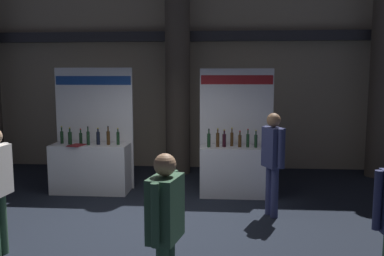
# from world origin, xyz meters

# --- Properties ---
(ground_plane) EXTENTS (26.57, 26.57, 0.00)m
(ground_plane) POSITION_xyz_m (0.00, 0.00, 0.00)
(ground_plane) COLOR black
(hall_colonnade) EXTENTS (13.28, 1.19, 6.05)m
(hall_colonnade) POSITION_xyz_m (0.00, 4.30, 2.93)
(hall_colonnade) COLOR tan
(hall_colonnade) RESTS_ON ground_plane
(exhibitor_booth_0) EXTENTS (1.62, 0.73, 2.52)m
(exhibitor_booth_0) POSITION_xyz_m (-1.58, 1.91, 0.62)
(exhibitor_booth_0) COLOR white
(exhibitor_booth_0) RESTS_ON ground_plane
(exhibitor_booth_1) EXTENTS (1.48, 0.66, 2.50)m
(exhibitor_booth_1) POSITION_xyz_m (1.36, 1.91, 0.61)
(exhibitor_booth_1) COLOR white
(exhibitor_booth_1) RESTS_ON ground_plane
(visitor_4) EXTENTS (0.34, 0.58, 1.63)m
(visitor_4) POSITION_xyz_m (0.54, -2.33, 0.98)
(visitor_4) COLOR #33563D
(visitor_4) RESTS_ON ground_plane
(visitor_8) EXTENTS (0.36, 0.50, 1.75)m
(visitor_8) POSITION_xyz_m (1.92, 0.69, 1.04)
(visitor_8) COLOR navy
(visitor_8) RESTS_ON ground_plane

